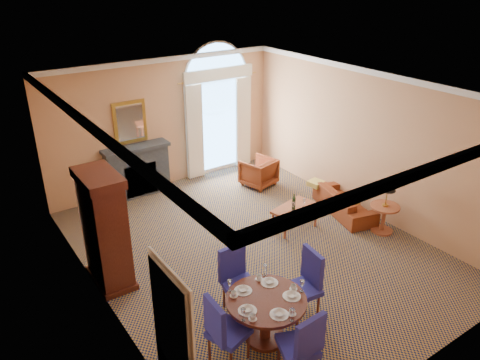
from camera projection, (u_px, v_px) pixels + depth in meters
ground at (254, 248)px, 9.33m from camera, size 7.50×7.50×0.00m
room_envelope at (234, 119)px, 8.76m from camera, size 6.04×7.52×3.45m
armoire at (105, 231)px, 7.96m from camera, size 0.60×1.06×2.09m
dining_table at (266, 309)px, 6.83m from camera, size 1.19×1.19×0.95m
dining_chair_north at (236, 275)px, 7.44m from camera, size 0.60×0.60×1.12m
dining_chair_south at (304, 343)px, 6.11m from camera, size 0.64×0.64×1.12m
dining_chair_east at (307, 280)px, 7.34m from camera, size 0.57×0.56×1.12m
dining_chair_west at (222, 328)px, 6.36m from camera, size 0.63×0.63×1.12m
sofa at (344, 202)px, 10.56m from camera, size 1.12×1.88×0.51m
armchair at (258, 172)px, 11.85m from camera, size 0.92×0.94×0.71m
coffee_table at (295, 209)px, 9.82m from camera, size 1.11×0.77×0.86m
side_table at (386, 201)px, 9.60m from camera, size 0.61×0.61×1.17m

